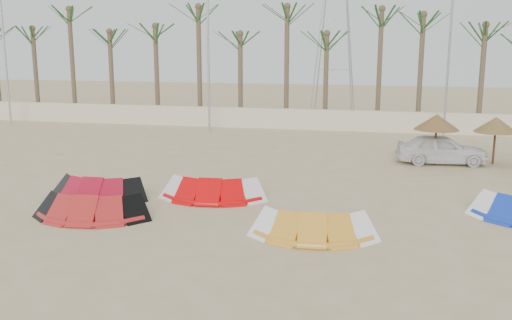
% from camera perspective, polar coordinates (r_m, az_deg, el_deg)
% --- Properties ---
extents(ground, '(120.00, 120.00, 0.00)m').
position_cam_1_polar(ground, '(15.54, -4.74, -9.17)').
color(ground, '#C6B693').
rests_on(ground, ground).
extents(boundary_wall, '(60.00, 0.30, 1.30)m').
position_cam_1_polar(boundary_wall, '(36.45, 5.34, 4.06)').
color(boundary_wall, beige).
rests_on(boundary_wall, ground).
extents(palm_line, '(52.00, 4.00, 7.70)m').
position_cam_1_polar(palm_line, '(37.55, 6.83, 13.12)').
color(palm_line, brown).
rests_on(palm_line, ground).
extents(lamp_a, '(1.25, 0.14, 11.00)m').
position_cam_1_polar(lamp_a, '(41.66, -23.89, 11.15)').
color(lamp_a, '#A5A8AD').
rests_on(lamp_a, ground).
extents(lamp_b, '(1.25, 0.14, 11.00)m').
position_cam_1_polar(lamp_b, '(35.38, -4.76, 12.15)').
color(lamp_b, '#A5A8AD').
rests_on(lamp_b, ground).
extents(lamp_c, '(1.25, 0.14, 11.00)m').
position_cam_1_polar(lamp_c, '(34.07, 18.90, 11.58)').
color(lamp_c, '#A5A8AD').
rests_on(lamp_c, ground).
extents(pylon, '(3.00, 3.00, 14.00)m').
position_cam_1_polar(pylon, '(42.36, 7.65, 4.21)').
color(pylon, '#A5A8AD').
rests_on(pylon, ground).
extents(kite_red_left, '(3.53, 1.58, 0.90)m').
position_cam_1_polar(kite_red_left, '(21.41, -15.23, -2.48)').
color(kite_red_left, '#A90E25').
rests_on(kite_red_left, ground).
extents(kite_red_mid, '(3.74, 1.82, 0.90)m').
position_cam_1_polar(kite_red_mid, '(19.12, -15.78, -4.22)').
color(kite_red_mid, '#B1201E').
rests_on(kite_red_mid, ground).
extents(kite_red_right, '(3.74, 1.74, 0.90)m').
position_cam_1_polar(kite_red_right, '(20.62, -4.14, -2.63)').
color(kite_red_right, red).
rests_on(kite_red_right, ground).
extents(kite_orange, '(3.60, 1.72, 0.90)m').
position_cam_1_polar(kite_orange, '(16.75, 5.87, -6.11)').
color(kite_orange, gold).
rests_on(kite_orange, ground).
extents(parasol_left, '(2.01, 2.01, 2.34)m').
position_cam_1_polar(parasol_left, '(26.86, 17.63, 3.64)').
color(parasol_left, '#4C331E').
rests_on(parasol_left, ground).
extents(parasol_right, '(1.94, 1.94, 2.18)m').
position_cam_1_polar(parasol_right, '(28.08, 22.87, 3.27)').
color(parasol_right, '#4C331E').
rests_on(parasol_right, ground).
extents(car, '(4.14, 1.92, 1.37)m').
position_cam_1_polar(car, '(27.49, 18.04, 1.04)').
color(car, white).
rests_on(car, ground).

